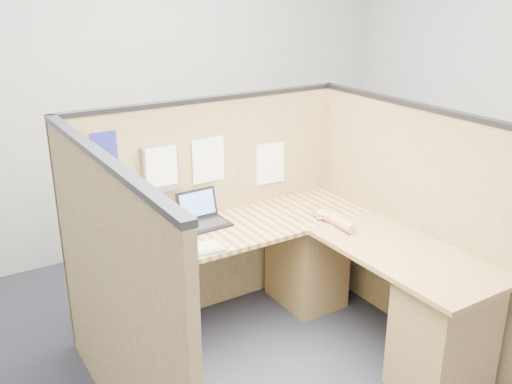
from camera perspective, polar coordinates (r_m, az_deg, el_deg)
floor at (r=3.61m, az=3.64°, el=-17.92°), size 5.00×5.00×0.00m
wall_back at (r=4.91m, az=-11.64°, el=10.12°), size 5.00×0.00×5.00m
cubicle_partitions at (r=3.51m, az=-0.13°, el=-4.31°), size 2.06×1.83×1.53m
l_desk at (r=3.67m, az=3.53°, el=-9.79°), size 1.95×1.75×0.73m
laptop at (r=3.78m, az=-5.31°, el=-2.37°), size 0.29×0.28×0.21m
keyboard at (r=3.37m, az=-7.12°, el=-6.03°), size 0.47×0.20×0.03m
mouse at (r=3.85m, az=6.64°, el=-2.42°), size 0.11×0.07×0.04m
hand_forearm at (r=3.77m, az=7.95°, el=-2.81°), size 0.10×0.35×0.07m
blue_poster at (r=3.52m, az=-14.94°, el=4.12°), size 0.16×0.01×0.22m
american_flag at (r=3.63m, az=-10.34°, el=3.45°), size 0.19×0.01×0.32m
file_holder at (r=3.65m, az=-9.54°, el=2.35°), size 0.24×0.05×0.30m
paper_left at (r=3.82m, az=-4.79°, el=3.20°), size 0.24×0.02×0.30m
paper_right at (r=4.09m, az=1.38°, el=2.88°), size 0.23×0.02×0.30m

